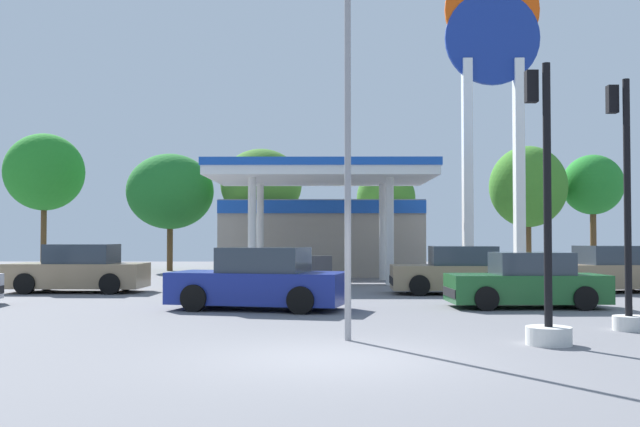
{
  "coord_description": "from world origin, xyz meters",
  "views": [
    {
      "loc": [
        -0.16,
        -11.72,
        1.89
      ],
      "look_at": [
        -0.35,
        12.73,
        2.64
      ],
      "focal_mm": 42.25,
      "sensor_mm": 36.0,
      "label": 1
    }
  ],
  "objects_px": {
    "traffic_signal_0": "(546,270)",
    "car_5": "(259,281)",
    "traffic_signal_1": "(626,245)",
    "tree_3": "(386,199)",
    "tree_2": "(261,185)",
    "tree_4": "(528,187)",
    "tree_5": "(593,185)",
    "corner_streetlamp": "(348,124)",
    "tree_0": "(44,172)",
    "car_3": "(78,270)",
    "car_2": "(459,272)",
    "tree_1": "(170,192)",
    "car_0": "(609,271)",
    "car_6": "(527,283)",
    "station_pole_sign": "(493,77)"
  },
  "relations": [
    {
      "from": "traffic_signal_0",
      "to": "car_5",
      "type": "bearing_deg",
      "value": 131.53
    },
    {
      "from": "traffic_signal_1",
      "to": "tree_3",
      "type": "height_order",
      "value": "tree_3"
    },
    {
      "from": "tree_2",
      "to": "tree_4",
      "type": "xyz_separation_m",
      "value": [
        14.55,
        0.01,
        -0.11
      ]
    },
    {
      "from": "tree_4",
      "to": "tree_5",
      "type": "distance_m",
      "value": 4.08
    },
    {
      "from": "car_5",
      "to": "traffic_signal_0",
      "type": "distance_m",
      "value": 8.46
    },
    {
      "from": "corner_streetlamp",
      "to": "tree_0",
      "type": "bearing_deg",
      "value": 119.6
    },
    {
      "from": "car_3",
      "to": "car_2",
      "type": "bearing_deg",
      "value": -2.82
    },
    {
      "from": "tree_1",
      "to": "tree_4",
      "type": "bearing_deg",
      "value": -1.25
    },
    {
      "from": "traffic_signal_1",
      "to": "tree_2",
      "type": "bearing_deg",
      "value": 110.49
    },
    {
      "from": "traffic_signal_0",
      "to": "corner_streetlamp",
      "type": "distance_m",
      "value": 4.35
    },
    {
      "from": "traffic_signal_0",
      "to": "tree_0",
      "type": "bearing_deg",
      "value": 124.24
    },
    {
      "from": "car_0",
      "to": "car_6",
      "type": "distance_m",
      "value": 6.98
    },
    {
      "from": "car_5",
      "to": "tree_3",
      "type": "bearing_deg",
      "value": 77.18
    },
    {
      "from": "car_5",
      "to": "car_2",
      "type": "bearing_deg",
      "value": 41.05
    },
    {
      "from": "car_5",
      "to": "tree_5",
      "type": "xyz_separation_m",
      "value": [
        16.66,
        22.55,
        4.03
      ]
    },
    {
      "from": "traffic_signal_0",
      "to": "traffic_signal_1",
      "type": "xyz_separation_m",
      "value": [
        2.2,
        2.03,
        0.42
      ]
    },
    {
      "from": "tree_0",
      "to": "tree_1",
      "type": "bearing_deg",
      "value": -7.31
    },
    {
      "from": "tree_0",
      "to": "station_pole_sign",
      "type": "bearing_deg",
      "value": -23.92
    },
    {
      "from": "station_pole_sign",
      "to": "tree_3",
      "type": "relative_size",
      "value": 2.37
    },
    {
      "from": "car_0",
      "to": "traffic_signal_0",
      "type": "relative_size",
      "value": 0.94
    },
    {
      "from": "car_6",
      "to": "tree_3",
      "type": "bearing_deg",
      "value": 95.24
    },
    {
      "from": "car_5",
      "to": "tree_1",
      "type": "xyz_separation_m",
      "value": [
        -6.87,
        21.85,
        3.64
      ]
    },
    {
      "from": "tree_1",
      "to": "corner_streetlamp",
      "type": "bearing_deg",
      "value": -72.07
    },
    {
      "from": "tree_0",
      "to": "corner_streetlamp",
      "type": "distance_m",
      "value": 33.15
    },
    {
      "from": "car_2",
      "to": "car_5",
      "type": "bearing_deg",
      "value": -138.95
    },
    {
      "from": "car_6",
      "to": "tree_4",
      "type": "xyz_separation_m",
      "value": [
        5.67,
        20.86,
        3.93
      ]
    },
    {
      "from": "car_3",
      "to": "traffic_signal_1",
      "type": "xyz_separation_m",
      "value": [
        14.48,
        -10.24,
        0.99
      ]
    },
    {
      "from": "station_pole_sign",
      "to": "car_5",
      "type": "bearing_deg",
      "value": -125.29
    },
    {
      "from": "car_0",
      "to": "car_3",
      "type": "bearing_deg",
      "value": -179.55
    },
    {
      "from": "station_pole_sign",
      "to": "car_0",
      "type": "distance_m",
      "value": 10.59
    },
    {
      "from": "station_pole_sign",
      "to": "car_3",
      "type": "distance_m",
      "value": 18.7
    },
    {
      "from": "car_3",
      "to": "tree_4",
      "type": "bearing_deg",
      "value": 38.53
    },
    {
      "from": "car_0",
      "to": "traffic_signal_0",
      "type": "distance_m",
      "value": 13.69
    },
    {
      "from": "car_3",
      "to": "car_6",
      "type": "distance_m",
      "value": 14.78
    },
    {
      "from": "car_0",
      "to": "tree_2",
      "type": "relative_size",
      "value": 0.7
    },
    {
      "from": "tree_0",
      "to": "tree_4",
      "type": "height_order",
      "value": "tree_0"
    },
    {
      "from": "car_5",
      "to": "car_6",
      "type": "height_order",
      "value": "car_5"
    },
    {
      "from": "traffic_signal_0",
      "to": "corner_streetlamp",
      "type": "xyz_separation_m",
      "value": [
        -3.46,
        0.33,
        2.61
      ]
    },
    {
      "from": "station_pole_sign",
      "to": "car_5",
      "type": "relative_size",
      "value": 2.85
    },
    {
      "from": "car_6",
      "to": "tree_4",
      "type": "bearing_deg",
      "value": 74.8
    },
    {
      "from": "car_6",
      "to": "traffic_signal_1",
      "type": "relative_size",
      "value": 0.82
    },
    {
      "from": "tree_4",
      "to": "corner_streetlamp",
      "type": "bearing_deg",
      "value": -111.16
    },
    {
      "from": "car_3",
      "to": "traffic_signal_0",
      "type": "relative_size",
      "value": 0.93
    },
    {
      "from": "car_0",
      "to": "tree_1",
      "type": "bearing_deg",
      "value": 139.14
    },
    {
      "from": "car_0",
      "to": "tree_5",
      "type": "height_order",
      "value": "tree_5"
    },
    {
      "from": "traffic_signal_1",
      "to": "tree_3",
      "type": "xyz_separation_m",
      "value": [
        -2.72,
        26.64,
        2.26
      ]
    },
    {
      "from": "station_pole_sign",
      "to": "corner_streetlamp",
      "type": "bearing_deg",
      "value": -109.99
    },
    {
      "from": "station_pole_sign",
      "to": "car_6",
      "type": "height_order",
      "value": "station_pole_sign"
    },
    {
      "from": "tree_4",
      "to": "car_6",
      "type": "bearing_deg",
      "value": -105.2
    },
    {
      "from": "station_pole_sign",
      "to": "tree_0",
      "type": "height_order",
      "value": "station_pole_sign"
    }
  ]
}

